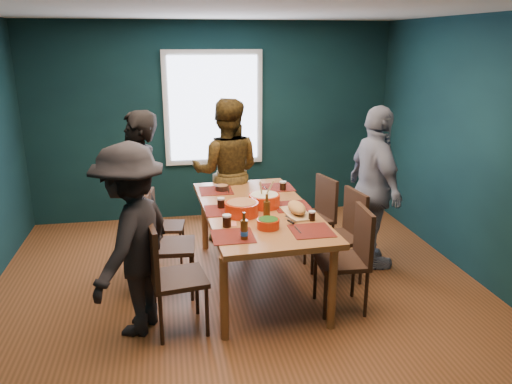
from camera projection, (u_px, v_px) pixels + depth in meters
room at (237, 156)px, 4.80m from camera, size 5.01×5.01×2.71m
dining_table at (258, 216)px, 5.05m from camera, size 1.17×2.19×0.81m
chair_left_far at (160, 220)px, 5.68m from camera, size 0.41×0.41×0.82m
chair_left_mid at (160, 237)px, 4.87m from camera, size 0.50×0.50×1.02m
chair_left_near at (167, 270)px, 4.21m from camera, size 0.52×0.52×1.00m
chair_right_far at (318, 211)px, 5.78m from camera, size 0.52×0.52×0.94m
chair_right_mid at (346, 229)px, 5.19m from camera, size 0.50×0.50×0.96m
chair_right_near at (352, 251)px, 4.60m from camera, size 0.47×0.47×0.98m
person_far_left at (141, 200)px, 5.03m from camera, size 0.49×0.69×1.80m
person_back at (227, 172)px, 6.10m from camera, size 0.99×0.84×1.79m
person_right at (374, 189)px, 5.41m from camera, size 0.50×1.08×1.80m
person_near_left at (132, 240)px, 4.18m from camera, size 1.01×1.24×1.67m
bowl_salad at (242, 208)px, 4.82m from camera, size 0.33×0.33×0.14m
bowl_dumpling at (264, 200)px, 5.07m from camera, size 0.32×0.32×0.30m
bowl_herbs at (268, 223)px, 4.49m from camera, size 0.21×0.21×0.09m
cutting_board at (297, 209)px, 4.85m from camera, size 0.28×0.55×0.12m
small_bowl at (222, 188)px, 5.62m from camera, size 0.15×0.15×0.06m
beer_bottle_a at (244, 230)px, 4.22m from camera, size 0.07×0.07×0.25m
beer_bottle_b at (267, 210)px, 4.70m from camera, size 0.06×0.06×0.25m
cola_glass_a at (227, 220)px, 4.52m from camera, size 0.08×0.08×0.11m
cola_glass_b at (312, 215)px, 4.69m from camera, size 0.07×0.07×0.09m
cola_glass_c at (283, 185)px, 5.63m from camera, size 0.08×0.08×0.10m
cola_glass_d at (221, 203)px, 5.03m from camera, size 0.08×0.08×0.11m
napkin_a at (286, 204)px, 5.17m from camera, size 0.16×0.16×0.00m
napkin_b at (230, 224)px, 4.61m from camera, size 0.14×0.14×0.00m
napkin_c at (310, 232)px, 4.41m from camera, size 0.18×0.18×0.00m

